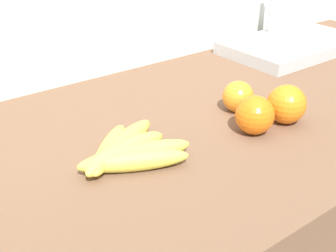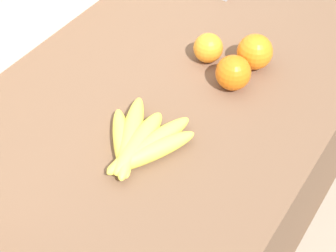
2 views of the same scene
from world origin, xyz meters
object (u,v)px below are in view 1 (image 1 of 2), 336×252
object	(u,v)px
orange_back_right	(286,104)
orange_center	(255,115)
sink_basin	(292,44)
banana_bunch	(126,152)
orange_far_right	(238,97)

from	to	relation	value
orange_back_right	orange_center	size ratio (longest dim) A/B	1.04
orange_back_right	sink_basin	distance (m)	0.50
orange_back_right	orange_center	distance (m)	0.09
banana_bunch	orange_back_right	distance (m)	0.35
banana_bunch	orange_far_right	bearing A→B (deg)	5.59
banana_bunch	sink_basin	world-z (taller)	sink_basin
banana_bunch	orange_center	bearing A→B (deg)	-13.11
sink_basin	banana_bunch	bearing A→B (deg)	-162.40
banana_bunch	orange_far_right	distance (m)	0.31
orange_far_right	sink_basin	world-z (taller)	sink_basin
orange_far_right	orange_back_right	bearing A→B (deg)	-67.53
banana_bunch	orange_back_right	size ratio (longest dim) A/B	2.62
sink_basin	orange_center	bearing A→B (deg)	-148.49
banana_bunch	orange_back_right	world-z (taller)	orange_back_right
orange_center	orange_far_right	distance (m)	0.10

